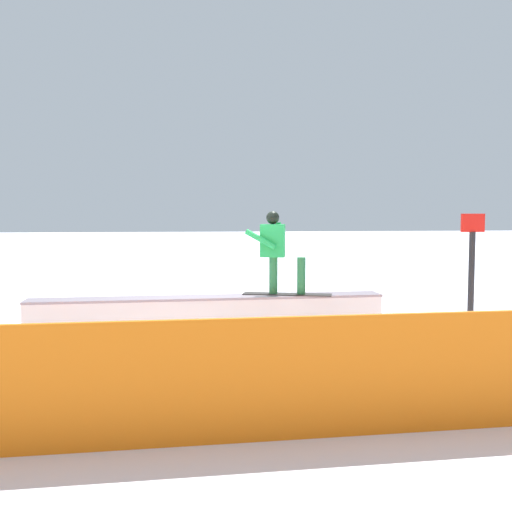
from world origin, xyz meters
name	(u,v)px	position (x,y,z in m)	size (l,w,h in m)	color
ground_plane	(209,343)	(0.00, 0.00, 0.00)	(120.00, 120.00, 0.00)	white
grind_box	(209,322)	(0.00, 0.00, 0.36)	(5.82, 0.65, 0.79)	white
snowboarder	(277,250)	(-1.14, -0.09, 1.54)	(1.51, 0.69, 1.40)	#282422
safety_fence	(229,381)	(0.00, 4.18, 0.59)	(12.89, 0.06, 1.18)	orange
trail_marker	(471,275)	(-4.27, 0.54, 1.14)	(0.40, 0.10, 2.14)	#262628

